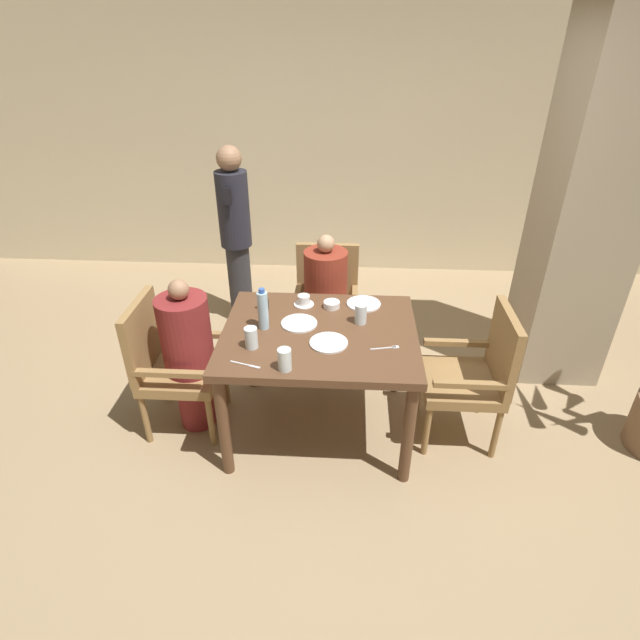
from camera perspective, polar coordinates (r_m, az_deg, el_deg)
ground_plane at (r=3.51m, az=-0.05°, el=-11.96°), size 16.00×16.00×0.00m
wall_back at (r=5.33m, az=1.80°, el=20.08°), size 8.00×0.06×2.80m
pillar_stone at (r=3.94m, az=28.45°, el=11.94°), size 0.59×0.59×2.70m
dining_table at (r=3.10m, az=-0.05°, el=-2.84°), size 1.19×0.98×0.77m
chair_left_side at (r=3.38m, az=-16.89°, el=-4.48°), size 0.49×0.49×0.92m
diner_in_left_chair at (r=3.31m, az=-14.74°, el=-3.82°), size 0.32×0.32×1.09m
chair_far_side at (r=3.93m, az=0.73°, el=2.20°), size 0.49×0.49×0.92m
diner_in_far_chair at (r=3.78m, az=0.63°, el=2.05°), size 0.32×0.32×1.10m
chair_right_side at (r=3.29m, az=17.31°, el=-5.66°), size 0.49×0.49×0.92m
standing_host at (r=4.39m, az=-9.62°, el=9.78°), size 0.27×0.30×1.57m
plate_main_left at (r=3.34m, az=5.02°, el=1.86°), size 0.23×0.23×0.01m
plate_main_right at (r=2.92m, az=0.99°, el=-2.62°), size 0.23×0.23×0.01m
plate_dessert_center at (r=3.11m, az=-2.40°, el=-0.38°), size 0.23×0.23×0.01m
teacup_with_saucer at (r=3.32m, az=-1.86°, el=2.20°), size 0.13×0.13×0.07m
bowl_small at (r=3.29m, az=1.34°, el=1.79°), size 0.11×0.11×0.04m
water_bottle at (r=3.03m, az=-6.54°, el=1.15°), size 0.06×0.06×0.27m
glass_tall_near at (r=2.89m, az=-7.87°, el=-2.03°), size 0.08×0.08×0.13m
glass_tall_mid at (r=3.11m, az=4.68°, el=0.71°), size 0.08×0.08×0.13m
glass_tall_far at (r=2.69m, az=-4.07°, el=-4.53°), size 0.08×0.08×0.13m
salt_shaker at (r=3.28m, az=-6.78°, el=1.89°), size 0.03×0.03×0.09m
pepper_shaker at (r=3.28m, az=-6.10°, el=1.84°), size 0.03×0.03×0.08m
fork_beside_plate at (r=2.91m, az=7.78°, el=-3.17°), size 0.17×0.05×0.00m
knife_beside_plate at (r=2.78m, az=-8.38°, el=-5.10°), size 0.18×0.07×0.00m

